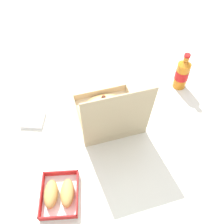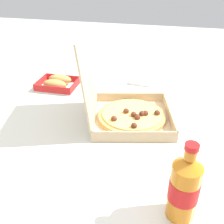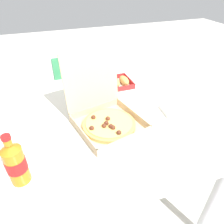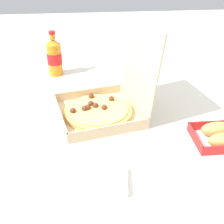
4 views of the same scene
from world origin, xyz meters
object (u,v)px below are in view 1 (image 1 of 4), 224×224
object	(u,v)px
bread_side_box	(59,194)
cola_bottle	(182,74)
paper_menu	(180,143)
napkin_pile	(33,119)

from	to	relation	value
bread_side_box	cola_bottle	xyz separation A→B (m)	(-0.64, -0.61, 0.07)
bread_side_box	paper_menu	distance (m)	0.60
paper_menu	napkin_pile	size ratio (longest dim) A/B	1.91
cola_bottle	paper_menu	world-z (taller)	cola_bottle
cola_bottle	paper_menu	distance (m)	0.40
bread_side_box	napkin_pile	xyz separation A→B (m)	(0.16, -0.40, -0.02)
bread_side_box	cola_bottle	distance (m)	0.88
bread_side_box	paper_menu	world-z (taller)	bread_side_box
napkin_pile	bread_side_box	bearing A→B (deg)	112.12
bread_side_box	napkin_pile	world-z (taller)	bread_side_box
paper_menu	napkin_pile	xyz separation A→B (m)	(0.72, -0.18, 0.01)
cola_bottle	napkin_pile	size ratio (longest dim) A/B	2.04
bread_side_box	paper_menu	xyz separation A→B (m)	(-0.56, -0.22, -0.02)
paper_menu	bread_side_box	bearing A→B (deg)	19.68
bread_side_box	napkin_pile	bearing A→B (deg)	-67.88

